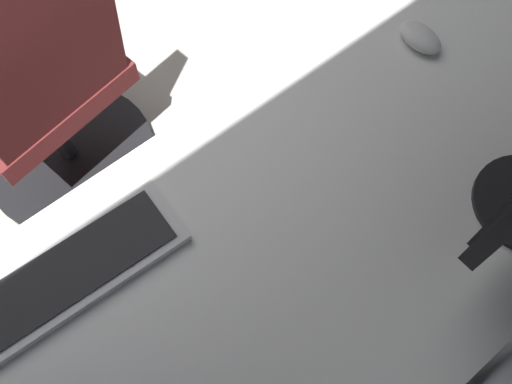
{
  "coord_description": "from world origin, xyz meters",
  "views": [
    {
      "loc": [
        0.45,
        1.97,
        1.7
      ],
      "look_at": [
        0.22,
        1.7,
        0.95
      ],
      "focal_mm": 39.6,
      "sensor_mm": 36.0,
      "label": 1
    }
  ],
  "objects_px": {
    "drawer_pedestal": "(294,308)",
    "office_chair": "(42,95)",
    "keyboard_main": "(70,273)",
    "mouse_main": "(420,37)"
  },
  "relations": [
    {
      "from": "drawer_pedestal",
      "to": "office_chair",
      "type": "relative_size",
      "value": 0.72
    },
    {
      "from": "drawer_pedestal",
      "to": "office_chair",
      "type": "height_order",
      "value": "office_chair"
    },
    {
      "from": "drawer_pedestal",
      "to": "keyboard_main",
      "type": "xyz_separation_m",
      "value": [
        0.35,
        -0.24,
        0.39
      ]
    },
    {
      "from": "office_chair",
      "to": "keyboard_main",
      "type": "bearing_deg",
      "value": 73.37
    },
    {
      "from": "keyboard_main",
      "to": "office_chair",
      "type": "bearing_deg",
      "value": -106.63
    },
    {
      "from": "drawer_pedestal",
      "to": "keyboard_main",
      "type": "height_order",
      "value": "keyboard_main"
    },
    {
      "from": "keyboard_main",
      "to": "mouse_main",
      "type": "distance_m",
      "value": 0.86
    },
    {
      "from": "mouse_main",
      "to": "office_chair",
      "type": "xyz_separation_m",
      "value": [
        0.68,
        -0.62,
        -0.29
      ]
    },
    {
      "from": "keyboard_main",
      "to": "office_chair",
      "type": "height_order",
      "value": "office_chair"
    },
    {
      "from": "drawer_pedestal",
      "to": "keyboard_main",
      "type": "relative_size",
      "value": 1.63
    }
  ]
}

